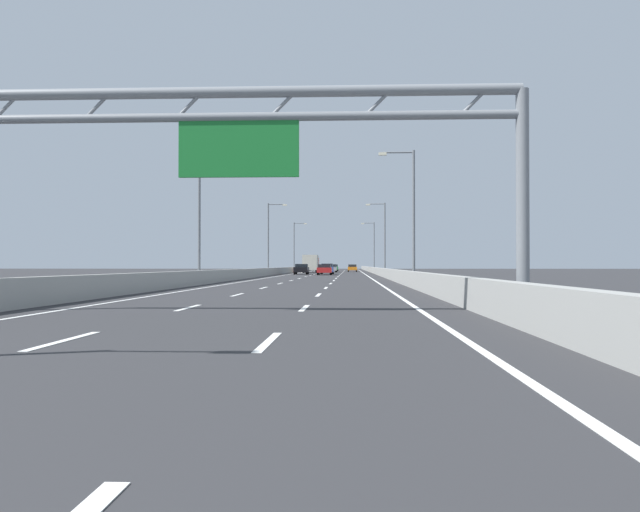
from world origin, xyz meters
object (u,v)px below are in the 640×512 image
at_px(black_car, 301,269).
at_px(streetlamp_right_distant, 373,244).
at_px(streetlamp_left_distant, 295,244).
at_px(green_car, 334,268).
at_px(streetlamp_right_far, 383,234).
at_px(streetlamp_left_mid, 202,209).
at_px(red_car, 325,269).
at_px(sign_gantry, 236,140).
at_px(silver_car, 331,268).
at_px(blue_car, 327,269).
at_px(streetlamp_left_far, 270,234).
at_px(streetlamp_right_mid, 410,208).
at_px(orange_car, 352,268).
at_px(box_truck, 311,263).

bearing_deg(black_car, streetlamp_right_distant, 72.75).
height_order(streetlamp_left_distant, green_car, streetlamp_left_distant).
height_order(streetlamp_right_far, streetlamp_left_distant, same).
bearing_deg(streetlamp_left_mid, red_car, 79.68).
xyz_separation_m(sign_gantry, streetlamp_right_far, (7.46, 69.65, 0.56)).
bearing_deg(silver_car, black_car, -97.69).
bearing_deg(black_car, sign_gantry, -87.20).
distance_m(streetlamp_left_mid, silver_car, 71.24).
relative_size(streetlamp_right_far, blue_car, 2.08).
xyz_separation_m(streetlamp_left_far, black_car, (3.83, 4.72, -4.64)).
bearing_deg(silver_car, streetlamp_left_distant, 125.46).
relative_size(streetlamp_right_mid, streetlamp_left_far, 1.00).
distance_m(streetlamp_right_mid, blue_car, 49.35).
height_order(black_car, orange_car, black_car).
bearing_deg(silver_car, red_car, -90.02).
xyz_separation_m(streetlamp_left_mid, streetlamp_right_far, (14.93, 40.47, 0.00)).
height_order(sign_gantry, streetlamp_left_far, streetlamp_left_far).
distance_m(blue_car, black_car, 4.82).
xyz_separation_m(orange_car, box_truck, (-7.07, -15.09, 0.93)).
xyz_separation_m(streetlamp_right_far, orange_car, (-3.93, 40.08, -4.68)).
bearing_deg(black_car, blue_car, 43.94).
height_order(streetlamp_left_distant, streetlamp_right_distant, same).
xyz_separation_m(red_car, silver_car, (0.01, 30.82, 0.02)).
relative_size(blue_car, red_car, 1.10).
height_order(streetlamp_right_distant, blue_car, streetlamp_right_distant).
distance_m(streetlamp_left_distant, green_car, 13.34).
bearing_deg(streetlamp_left_far, blue_car, 47.83).
distance_m(blue_car, box_truck, 17.28).
relative_size(black_car, orange_car, 0.98).
relative_size(red_car, green_car, 0.97).
distance_m(streetlamp_right_mid, streetlamp_right_distant, 80.94).
height_order(streetlamp_right_mid, green_car, streetlamp_right_mid).
relative_size(sign_gantry, streetlamp_left_mid, 1.71).
bearing_deg(silver_car, streetlamp_left_mid, -95.88).
bearing_deg(streetlamp_right_distant, red_car, -100.58).
height_order(streetlamp_left_mid, red_car, streetlamp_left_mid).
bearing_deg(streetlamp_right_mid, silver_car, 96.17).
height_order(sign_gantry, blue_car, sign_gantry).
distance_m(sign_gantry, streetlamp_left_distant, 110.37).
distance_m(streetlamp_left_mid, blue_car, 49.30).
height_order(red_car, box_truck, box_truck).
height_order(streetlamp_right_mid, blue_car, streetlamp_right_mid).
bearing_deg(streetlamp_right_distant, streetlamp_right_mid, -90.00).
bearing_deg(streetlamp_left_mid, silver_car, 84.12).
distance_m(streetlamp_left_mid, streetlamp_left_distant, 80.94).
distance_m(streetlamp_left_mid, streetlamp_right_far, 43.14).
bearing_deg(streetlamp_right_far, streetlamp_left_far, 180.00).
bearing_deg(silver_car, streetlamp_left_far, -103.53).
distance_m(streetlamp_right_far, green_car, 51.47).
height_order(red_car, orange_car, red_car).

